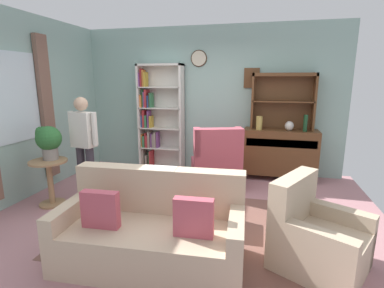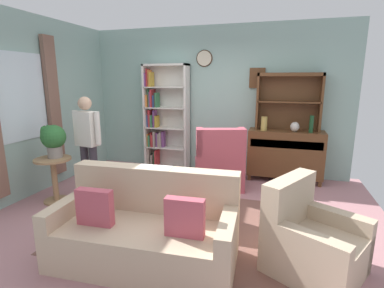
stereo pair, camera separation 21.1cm
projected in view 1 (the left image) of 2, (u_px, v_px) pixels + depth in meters
The scene contains 18 objects.
ground_plane at pixel (181, 215), 3.99m from camera, with size 5.40×4.60×0.02m, color #B27A7F.
wall_back at pixel (210, 100), 5.71m from camera, with size 5.00×0.09×2.80m.
wall_left at pixel (15, 108), 4.26m from camera, with size 0.16×4.20×2.80m.
area_rug at pixel (190, 226), 3.66m from camera, with size 2.81×2.13×0.01m, color brown.
bookshelf at pixel (157, 120), 5.86m from camera, with size 0.90×0.30×2.10m.
sideboard at pixel (280, 152), 5.33m from camera, with size 1.30×0.45×0.92m.
sideboard_hutch at pixel (283, 94), 5.21m from camera, with size 1.10×0.26×1.00m.
vase_tall at pixel (259, 123), 5.23m from camera, with size 0.11×0.11×0.24m, color tan.
vase_round at pixel (289, 126), 5.13m from camera, with size 0.15×0.15×0.17m, color beige.
bottle_wine at pixel (305, 123), 5.04m from camera, with size 0.07×0.07×0.29m, color #194223.
couch_floral at pixel (152, 232), 2.91m from camera, with size 1.84×0.95×0.90m.
armchair_floral at pixel (316, 239), 2.83m from camera, with size 1.05×1.03×0.88m.
wingback_chair at pixel (216, 165), 4.94m from camera, with size 0.99×1.00×1.05m.
plant_stand at pixel (50, 178), 4.22m from camera, with size 0.52×0.52×0.67m.
potted_plant_large at pixel (48, 140), 4.15m from camera, with size 0.35×0.35×0.49m.
person_reading at pixel (84, 141), 4.35m from camera, with size 0.53×0.25×1.56m.
coffee_table at pixel (192, 196), 3.71m from camera, with size 0.80×0.50×0.42m.
book_stack at pixel (183, 190), 3.62m from camera, with size 0.19×0.15×0.08m.
Camera 1 is at (1.01, -3.55, 1.81)m, focal length 27.26 mm.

